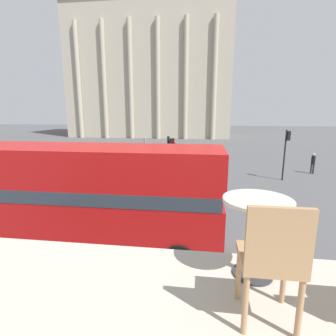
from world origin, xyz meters
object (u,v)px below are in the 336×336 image
at_px(car_silver, 180,161).
at_px(pedestrian_red, 225,180).
at_px(traffic_light_mid, 286,148).
at_px(pedestrian_white, 126,151).
at_px(pedestrian_black, 313,162).
at_px(cafe_chair_0, 272,257).
at_px(plaza_building_left, 151,74).
at_px(traffic_light_near, 170,165).
at_px(cafe_dining_table, 256,220).
at_px(pedestrian_grey, 145,142).
at_px(double_decker_bus, 81,193).

height_order(car_silver, pedestrian_red, pedestrian_red).
relative_size(traffic_light_mid, pedestrian_white, 2.42).
xyz_separation_m(pedestrian_white, pedestrian_black, (17.93, -4.96, 0.10)).
bearing_deg(pedestrian_red, pedestrian_black, -173.72).
distance_m(traffic_light_mid, pedestrian_black, 4.34).
distance_m(cafe_chair_0, plaza_building_left, 58.07).
distance_m(cafe_chair_0, pedestrian_white, 28.28).
xyz_separation_m(plaza_building_left, car_silver, (9.25, -33.71, -12.47)).
distance_m(cafe_chair_0, pedestrian_red, 15.31).
distance_m(traffic_light_near, pedestrian_black, 15.49).
height_order(cafe_dining_table, plaza_building_left, plaza_building_left).
bearing_deg(car_silver, pedestrian_grey, 115.40).
xyz_separation_m(plaza_building_left, pedestrian_white, (2.76, -29.56, -12.25)).
height_order(cafe_dining_table, traffic_light_near, cafe_dining_table).
height_order(double_decker_bus, cafe_dining_table, cafe_dining_table).
height_order(traffic_light_near, traffic_light_mid, traffic_light_near).
bearing_deg(pedestrian_grey, traffic_light_mid, 130.50).
bearing_deg(pedestrian_red, pedestrian_white, -83.51).
relative_size(car_silver, pedestrian_black, 2.38).
relative_size(double_decker_bus, plaza_building_left, 0.31).
distance_m(double_decker_bus, pedestrian_black, 20.07).
distance_m(cafe_chair_0, pedestrian_grey, 35.43).
xyz_separation_m(cafe_chair_0, pedestrian_red, (1.03, 14.91, -3.30)).
bearing_deg(cafe_dining_table, traffic_light_near, 101.28).
bearing_deg(pedestrian_white, pedestrian_grey, 49.91).
height_order(double_decker_bus, pedestrian_black, double_decker_bus).
xyz_separation_m(double_decker_bus, traffic_light_near, (2.88, 3.65, 0.39)).
height_order(plaza_building_left, pedestrian_red, plaza_building_left).
relative_size(double_decker_bus, pedestrian_grey, 5.84).
relative_size(traffic_light_near, pedestrian_black, 2.29).
distance_m(car_silver, pedestrian_red, 8.34).
xyz_separation_m(double_decker_bus, traffic_light_mid, (10.73, 11.86, 0.29)).
bearing_deg(double_decker_bus, pedestrian_grey, 89.83).
distance_m(cafe_dining_table, pedestrian_red, 14.75).
height_order(double_decker_bus, cafe_chair_0, cafe_chair_0).
relative_size(traffic_light_near, pedestrian_red, 2.46).
xyz_separation_m(cafe_dining_table, traffic_light_near, (-2.04, 10.22, -1.63)).
distance_m(traffic_light_mid, pedestrian_red, 6.50).
height_order(traffic_light_near, pedestrian_black, traffic_light_near).
distance_m(cafe_chair_0, traffic_light_mid, 19.95).
relative_size(car_silver, pedestrian_red, 2.55).
bearing_deg(plaza_building_left, pedestrian_red, -72.76).
xyz_separation_m(cafe_dining_table, pedestrian_black, (8.90, 21.06, -3.24)).
bearing_deg(pedestrian_white, cafe_dining_table, -106.85).
distance_m(cafe_chair_0, traffic_light_near, 11.10).
bearing_deg(traffic_light_mid, cafe_chair_0, -107.02).
relative_size(double_decker_bus, car_silver, 2.48).
bearing_deg(double_decker_bus, plaza_building_left, 90.33).
bearing_deg(pedestrian_grey, traffic_light_near, 102.72).
distance_m(double_decker_bus, cafe_dining_table, 8.45).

